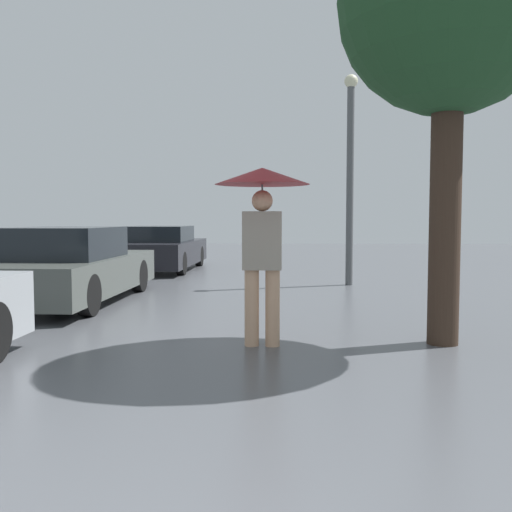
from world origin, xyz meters
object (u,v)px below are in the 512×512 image
object	(u,v)px
pedestrian	(262,209)
tree	(450,7)
parked_car_farthest	(161,249)
parked_car_middle	(69,267)
street_lamp	(350,167)

from	to	relation	value
pedestrian	tree	distance (m)	2.91
parked_car_farthest	tree	bearing A→B (deg)	-59.42
tree	pedestrian	bearing A→B (deg)	-173.96
pedestrian	parked_car_farthest	size ratio (longest dim) A/B	0.44
parked_car_middle	street_lamp	world-z (taller)	street_lamp
parked_car_middle	tree	size ratio (longest dim) A/B	0.90
pedestrian	tree	size ratio (longest dim) A/B	0.39
street_lamp	parked_car_farthest	bearing A→B (deg)	146.20
pedestrian	street_lamp	world-z (taller)	street_lamp
parked_car_middle	street_lamp	distance (m)	5.83
parked_car_middle	tree	world-z (taller)	tree
tree	street_lamp	xyz separation A→B (m)	(-0.46, 5.51, -1.19)
street_lamp	pedestrian	bearing A→B (deg)	-104.84
parked_car_farthest	street_lamp	size ratio (longest dim) A/B	1.02
parked_car_farthest	tree	xyz separation A→B (m)	(5.09, -8.61, 3.05)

